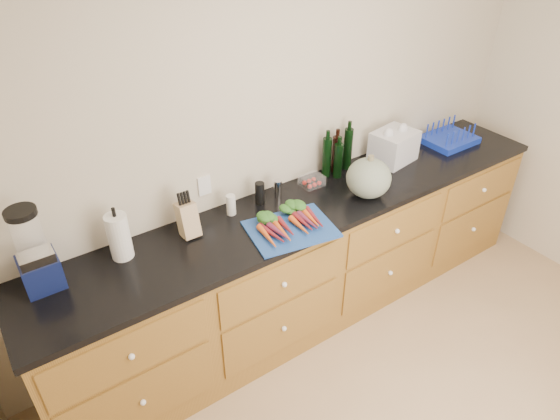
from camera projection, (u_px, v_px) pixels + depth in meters
wall_back at (284, 131)px, 3.16m from camera, size 4.10×0.05×2.60m
cabinets at (311, 262)px, 3.41m from camera, size 3.60×0.64×0.90m
countertop at (314, 205)px, 3.15m from camera, size 3.64×0.62×0.04m
cutting_board at (291, 229)px, 2.89m from camera, size 0.55×0.45×0.01m
carrots at (286, 221)px, 2.90m from camera, size 0.39×0.29×0.06m
squash at (369, 178)px, 3.13m from camera, size 0.28×0.28×0.26m
blender_appliance at (35, 254)px, 2.39m from camera, size 0.18×0.18×0.45m
paper_towel at (119, 237)px, 2.62m from camera, size 0.12×0.12×0.26m
knife_block at (188, 219)px, 2.80m from camera, size 0.10×0.10×0.20m
grinder_salt at (231, 205)px, 2.99m from camera, size 0.06×0.06×0.13m
grinder_pepper at (260, 193)px, 3.08m from camera, size 0.06×0.06×0.15m
canister_chrome at (278, 189)px, 3.15m from camera, size 0.05×0.05×0.12m
tomato_box at (312, 181)px, 3.29m from camera, size 0.15×0.12×0.07m
bottles at (337, 155)px, 3.37m from camera, size 0.25×0.13×0.30m
grocery_bag at (394, 146)px, 3.53m from camera, size 0.33×0.29×0.22m
dish_rack at (449, 138)px, 3.81m from camera, size 0.38×0.31×0.15m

